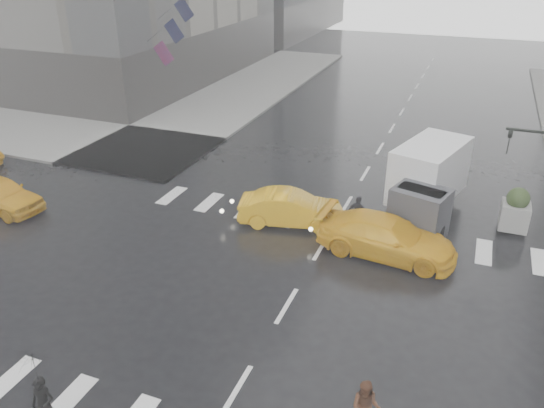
% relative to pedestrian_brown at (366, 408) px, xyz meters
% --- Properties ---
extents(ground, '(120.00, 120.00, 0.00)m').
position_rel_pedestrian_brown_xyz_m(ground, '(-3.47, 4.00, -0.77)').
color(ground, black).
rests_on(ground, ground).
extents(sidewalk_nw, '(35.00, 35.00, 0.15)m').
position_rel_pedestrian_brown_xyz_m(sidewalk_nw, '(-22.97, 21.50, -0.69)').
color(sidewalk_nw, slate).
rests_on(sidewalk_nw, ground).
extents(road_markings, '(18.00, 48.00, 0.01)m').
position_rel_pedestrian_brown_xyz_m(road_markings, '(-3.47, 4.00, -0.76)').
color(road_markings, silver).
rests_on(road_markings, ground).
extents(planter_west, '(1.10, 1.10, 1.80)m').
position_rel_pedestrian_brown_xyz_m(planter_west, '(3.53, 12.20, 0.21)').
color(planter_west, slate).
rests_on(planter_west, ground).
extents(flag_cluster, '(2.87, 3.06, 4.69)m').
position_rel_pedestrian_brown_xyz_m(flag_cluster, '(-18.55, 22.50, 4.87)').
color(flag_cluster, '#59595B').
rests_on(flag_cluster, ground).
extents(pedestrian_black, '(1.15, 1.17, 2.43)m').
position_rel_pedestrian_brown_xyz_m(pedestrian_black, '(-7.24, -2.80, 0.85)').
color(pedestrian_black, black).
rests_on(pedestrian_black, ground).
extents(pedestrian_brown, '(0.75, 0.58, 1.54)m').
position_rel_pedestrian_brown_xyz_m(pedestrian_brown, '(0.00, 0.00, 0.00)').
color(pedestrian_brown, '#4C2C1B').
rests_on(pedestrian_brown, ground).
extents(pedestrian_far_a, '(0.99, 0.71, 1.54)m').
position_rel_pedestrian_brown_xyz_m(pedestrian_far_a, '(-2.50, 9.94, 0.00)').
color(pedestrian_far_a, black).
rests_on(pedestrian_far_a, ground).
extents(pedestrian_far_b, '(1.34, 1.10, 1.82)m').
position_rel_pedestrian_brown_xyz_m(pedestrian_far_b, '(-0.79, 10.50, 0.14)').
color(pedestrian_far_b, black).
rests_on(pedestrian_far_b, ground).
extents(taxi_mid, '(4.60, 2.51, 1.44)m').
position_rel_pedestrian_brown_xyz_m(taxi_mid, '(-5.27, 9.43, -0.05)').
color(taxi_mid, '#EEA80C').
rests_on(taxi_mid, ground).
extents(taxi_rear, '(4.82, 2.50, 1.53)m').
position_rel_pedestrian_brown_xyz_m(taxi_rear, '(-1.04, 8.43, -0.00)').
color(taxi_rear, '#EEA80C').
rests_on(taxi_rear, ground).
extents(box_truck, '(2.16, 5.76, 3.06)m').
position_rel_pedestrian_brown_xyz_m(box_truck, '(-0.11, 12.25, 0.86)').
color(box_truck, silver).
rests_on(box_truck, ground).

